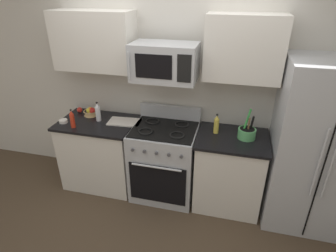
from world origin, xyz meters
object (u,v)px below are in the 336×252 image
at_px(range_oven, 165,161).
at_px(apple_loose, 80,110).
at_px(utensil_crock, 247,133).
at_px(bottle_vinegar, 98,112).
at_px(microwave, 165,62).
at_px(bottle_hot_sauce, 72,119).
at_px(fruit_basket, 91,112).
at_px(refrigerator, 315,148).
at_px(cutting_board, 125,122).
at_px(prep_bowl, 63,121).
at_px(bottle_oil, 216,124).

xyz_separation_m(range_oven, apple_loose, (-1.20, 0.19, 0.47)).
height_order(utensil_crock, bottle_vinegar, utensil_crock).
bearing_deg(microwave, bottle_hot_sauce, -167.47).
xyz_separation_m(fruit_basket, apple_loose, (-0.18, 0.03, -0.01)).
bearing_deg(bottle_vinegar, refrigerator, -1.15).
height_order(range_oven, refrigerator, refrigerator).
distance_m(refrigerator, utensil_crock, 0.69).
xyz_separation_m(refrigerator, cutting_board, (-2.13, 0.08, 0.00)).
height_order(microwave, bottle_hot_sauce, microwave).
height_order(microwave, utensil_crock, microwave).
bearing_deg(bottle_hot_sauce, range_oven, 11.06).
xyz_separation_m(refrigerator, prep_bowl, (-2.86, -0.11, 0.02)).
bearing_deg(utensil_crock, bottle_hot_sauce, -173.24).
bearing_deg(bottle_vinegar, bottle_oil, 1.33).
distance_m(apple_loose, cutting_board, 0.70).
relative_size(range_oven, bottle_oil, 4.71).
bearing_deg(apple_loose, bottle_hot_sauce, -70.01).
xyz_separation_m(bottle_oil, bottle_vinegar, (-1.44, -0.03, 0.01)).
relative_size(range_oven, cutting_board, 2.76).
relative_size(microwave, bottle_vinegar, 2.81).
bearing_deg(prep_bowl, apple_loose, 83.03).
xyz_separation_m(utensil_crock, cutting_board, (-1.44, 0.03, -0.06)).
distance_m(refrigerator, fruit_basket, 2.64).
relative_size(apple_loose, bottle_vinegar, 0.29).
bearing_deg(range_oven, utensil_crock, 1.75).
xyz_separation_m(cutting_board, bottle_hot_sauce, (-0.54, -0.27, 0.10)).
distance_m(microwave, bottle_vinegar, 1.08).
relative_size(utensil_crock, bottle_oil, 1.43).
height_order(refrigerator, apple_loose, refrigerator).
bearing_deg(bottle_oil, prep_bowl, -174.02).
xyz_separation_m(fruit_basket, bottle_vinegar, (0.17, -0.13, 0.07)).
height_order(cutting_board, bottle_vinegar, bottle_vinegar).
relative_size(microwave, prep_bowl, 6.66).
distance_m(cutting_board, bottle_vinegar, 0.35).
distance_m(utensil_crock, prep_bowl, 2.17).
distance_m(utensil_crock, apple_loose, 2.14).
distance_m(range_oven, refrigerator, 1.67).
height_order(refrigerator, cutting_board, refrigerator).
relative_size(range_oven, utensil_crock, 3.30).
distance_m(apple_loose, bottle_oil, 1.80).
bearing_deg(microwave, bottle_oil, 3.64).
relative_size(microwave, utensil_crock, 2.09).
height_order(bottle_oil, prep_bowl, bottle_oil).
xyz_separation_m(refrigerator, bottle_hot_sauce, (-2.67, -0.19, 0.10)).
bearing_deg(refrigerator, range_oven, 179.39).
distance_m(utensil_crock, fruit_basket, 1.95).
distance_m(range_oven, apple_loose, 1.31).
height_order(fruit_basket, bottle_oil, bottle_oil).
bearing_deg(range_oven, bottle_vinegar, 177.82).
distance_m(microwave, bottle_oil, 0.90).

